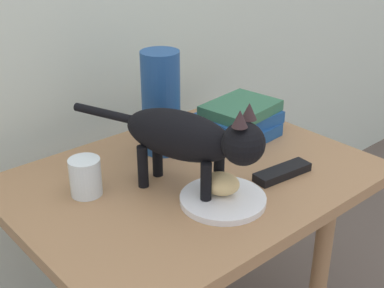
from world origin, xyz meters
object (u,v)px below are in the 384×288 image
(side_table, at_px, (192,202))
(bread_roll, at_px, (221,184))
(cat, at_px, (190,138))
(green_vase, at_px, (161,103))
(tv_remote, at_px, (282,172))
(candle_jar, at_px, (86,179))
(plate, at_px, (223,199))
(book_stack, at_px, (239,121))

(side_table, height_order, bread_roll, bread_roll)
(side_table, bearing_deg, cat, -133.78)
(side_table, distance_m, green_vase, 0.26)
(bread_roll, xyz_separation_m, green_vase, (0.05, 0.27, 0.09))
(tv_remote, bearing_deg, candle_jar, 155.15)
(cat, bearing_deg, plate, -72.87)
(cat, bearing_deg, bread_roll, -66.12)
(side_table, relative_size, cat, 1.82)
(green_vase, bearing_deg, tv_remote, -66.52)
(plate, height_order, candle_jar, candle_jar)
(cat, bearing_deg, green_vase, 68.07)
(green_vase, xyz_separation_m, candle_jar, (-0.26, -0.06, -0.09))
(bread_roll, bearing_deg, cat, 113.88)
(cat, bearing_deg, tv_remote, -22.44)
(bread_roll, relative_size, cat, 0.17)
(cat, xyz_separation_m, tv_remote, (0.21, -0.09, -0.12))
(tv_remote, bearing_deg, side_table, 142.96)
(green_vase, bearing_deg, candle_jar, -166.59)
(plate, distance_m, tv_remote, 0.19)
(plate, distance_m, candle_jar, 0.30)
(cat, height_order, green_vase, green_vase)
(plate, height_order, green_vase, green_vase)
(side_table, distance_m, candle_jar, 0.27)
(green_vase, bearing_deg, bread_roll, -101.10)
(plate, bearing_deg, candle_jar, 132.10)
(cat, height_order, candle_jar, cat)
(candle_jar, bearing_deg, tv_remote, -30.81)
(plate, height_order, bread_roll, bread_roll)
(side_table, bearing_deg, plate, -102.83)
(cat, distance_m, tv_remote, 0.26)
(cat, xyz_separation_m, book_stack, (0.29, 0.14, -0.08))
(side_table, relative_size, green_vase, 3.17)
(plate, relative_size, bread_roll, 2.33)
(plate, xyz_separation_m, green_vase, (0.06, 0.29, 0.12))
(bread_roll, relative_size, green_vase, 0.30)
(candle_jar, bearing_deg, plate, -47.90)
(side_table, bearing_deg, book_stack, 18.00)
(bread_roll, bearing_deg, tv_remote, -6.40)
(side_table, xyz_separation_m, candle_jar, (-0.23, 0.09, 0.12))
(green_vase, distance_m, candle_jar, 0.28)
(green_vase, bearing_deg, cat, -111.93)
(cat, height_order, tv_remote, cat)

